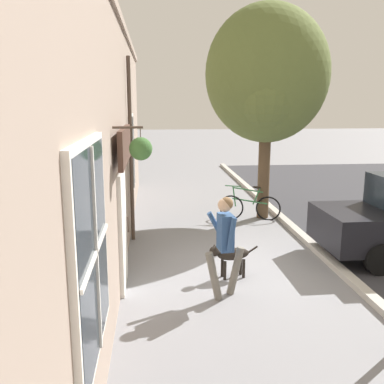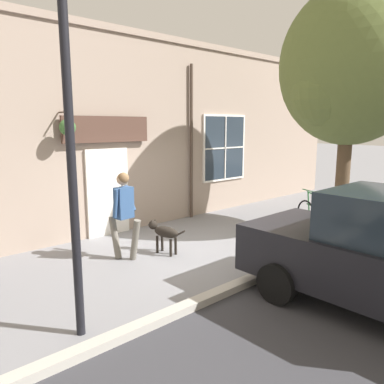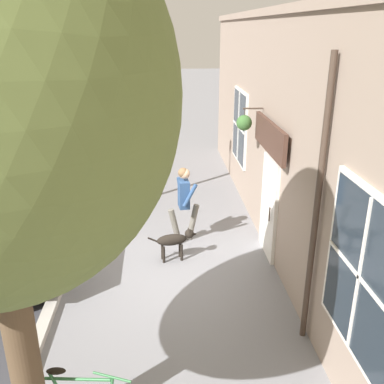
{
  "view_description": "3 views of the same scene",
  "coord_description": "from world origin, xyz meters",
  "px_view_note": "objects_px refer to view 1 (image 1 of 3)",
  "views": [
    {
      "loc": [
        -1.6,
        -8.02,
        3.27
      ],
      "look_at": [
        -0.79,
        0.86,
        1.39
      ],
      "focal_mm": 40.0,
      "sensor_mm": 36.0,
      "label": 1
    },
    {
      "loc": [
        5.77,
        -5.09,
        2.65
      ],
      "look_at": [
        0.1,
        0.03,
        1.28
      ],
      "focal_mm": 35.0,
      "sensor_mm": 36.0,
      "label": 2
    },
    {
      "loc": [
        0.02,
        7.37,
        4.54
      ],
      "look_at": [
        -0.68,
        -2.3,
        0.8
      ],
      "focal_mm": 40.0,
      "sensor_mm": 36.0,
      "label": 3
    }
  ],
  "objects_px": {
    "pedestrian_walking": "(225,237)",
    "leaning_bicycle": "(250,206)",
    "dog_on_leash": "(230,255)",
    "street_tree_by_curb": "(267,78)"
  },
  "relations": [
    {
      "from": "street_tree_by_curb",
      "to": "leaning_bicycle",
      "type": "relative_size",
      "value": 3.49
    },
    {
      "from": "street_tree_by_curb",
      "to": "leaning_bicycle",
      "type": "height_order",
      "value": "street_tree_by_curb"
    },
    {
      "from": "pedestrian_walking",
      "to": "dog_on_leash",
      "type": "bearing_deg",
      "value": 73.37
    },
    {
      "from": "pedestrian_walking",
      "to": "dog_on_leash",
      "type": "height_order",
      "value": "pedestrian_walking"
    },
    {
      "from": "pedestrian_walking",
      "to": "dog_on_leash",
      "type": "relative_size",
      "value": 1.71
    },
    {
      "from": "dog_on_leash",
      "to": "street_tree_by_curb",
      "type": "relative_size",
      "value": 0.17
    },
    {
      "from": "pedestrian_walking",
      "to": "leaning_bicycle",
      "type": "bearing_deg",
      "value": 72.5
    },
    {
      "from": "street_tree_by_curb",
      "to": "leaning_bicycle",
      "type": "bearing_deg",
      "value": -168.22
    },
    {
      "from": "dog_on_leash",
      "to": "leaning_bicycle",
      "type": "distance_m",
      "value": 4.25
    },
    {
      "from": "leaning_bicycle",
      "to": "pedestrian_walking",
      "type": "bearing_deg",
      "value": -107.5
    }
  ]
}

